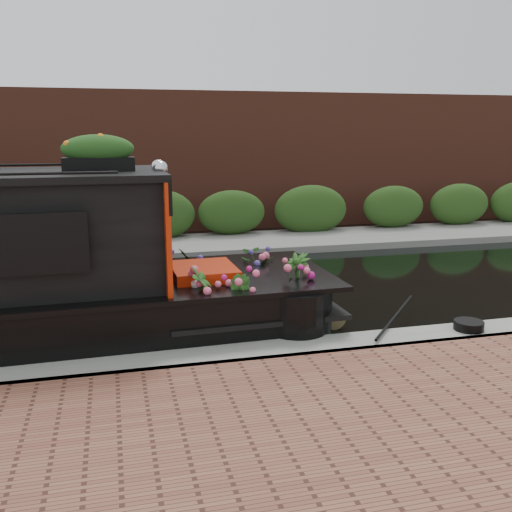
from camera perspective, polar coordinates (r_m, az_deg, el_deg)
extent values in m
plane|color=black|center=(10.20, -7.66, -4.19)|extent=(80.00, 80.00, 0.00)
cube|color=gray|center=(7.12, -4.48, -11.63)|extent=(40.00, 0.60, 0.50)
cube|color=slate|center=(14.25, -9.63, 0.55)|extent=(40.00, 2.40, 0.34)
cube|color=#254517|center=(15.13, -9.92, 1.23)|extent=(40.00, 1.10, 2.80)
cube|color=brown|center=(17.19, -10.47, 2.55)|extent=(40.00, 1.00, 8.00)
cube|color=#BC2407|center=(7.85, -9.48, 2.45)|extent=(0.12, 1.92, 1.48)
cube|color=black|center=(6.91, -20.91, 1.11)|extent=(0.99, 0.06, 0.60)
cube|color=#BC2407|center=(8.09, -5.26, -2.90)|extent=(0.90, 1.01, 0.55)
sphere|color=silver|center=(7.60, -9.53, 8.64)|extent=(0.20, 0.20, 0.20)
sphere|color=silver|center=(7.91, -9.73, 8.78)|extent=(0.20, 0.20, 0.20)
cube|color=black|center=(7.73, -15.46, 8.84)|extent=(0.91, 0.31, 0.18)
ellipsoid|color=orange|center=(7.72, -15.55, 10.46)|extent=(1.00, 0.32, 0.26)
imported|color=#26551C|center=(7.39, -5.52, -3.77)|extent=(0.40, 0.45, 0.71)
imported|color=#26551C|center=(7.38, -1.49, -4.19)|extent=(0.40, 0.42, 0.59)
imported|color=#26551C|center=(8.87, 0.29, -1.31)|extent=(0.54, 0.47, 0.60)
imported|color=#26551C|center=(8.01, 4.02, -2.33)|extent=(0.56, 0.56, 0.74)
imported|color=#26551C|center=(8.78, -6.93, -1.31)|extent=(0.29, 0.38, 0.67)
cylinder|color=brown|center=(8.75, 7.38, -5.79)|extent=(0.35, 0.44, 0.35)
cylinder|color=black|center=(8.32, 20.50, -6.51)|extent=(0.40, 0.40, 0.12)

